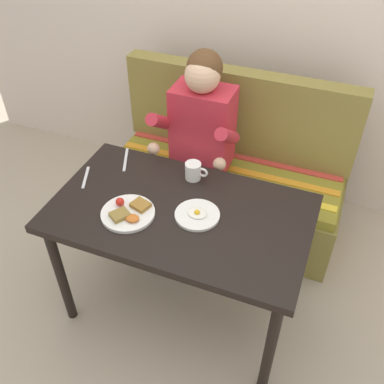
{
  "coord_description": "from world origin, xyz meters",
  "views": [
    {
      "loc": [
        0.59,
        -1.34,
        2.1
      ],
      "look_at": [
        0.0,
        0.15,
        0.72
      ],
      "focal_mm": 40.75,
      "sensor_mm": 36.0,
      "label": 1
    }
  ],
  "objects_px": {
    "fork": "(86,177)",
    "person": "(198,136)",
    "couch": "(227,180)",
    "knife": "(126,160)",
    "coffee_mug": "(194,171)",
    "plate_eggs": "(197,215)",
    "table": "(180,223)",
    "plate_breakfast": "(128,212)"
  },
  "relations": [
    {
      "from": "coffee_mug",
      "to": "knife",
      "type": "distance_m",
      "value": 0.39
    },
    {
      "from": "fork",
      "to": "person",
      "type": "bearing_deg",
      "value": 31.24
    },
    {
      "from": "couch",
      "to": "plate_breakfast",
      "type": "bearing_deg",
      "value": -103.3
    },
    {
      "from": "table",
      "to": "plate_eggs",
      "type": "relative_size",
      "value": 5.83
    },
    {
      "from": "plate_eggs",
      "to": "coffee_mug",
      "type": "height_order",
      "value": "coffee_mug"
    },
    {
      "from": "plate_eggs",
      "to": "knife",
      "type": "xyz_separation_m",
      "value": [
        -0.5,
        0.26,
        -0.01
      ]
    },
    {
      "from": "fork",
      "to": "knife",
      "type": "relative_size",
      "value": 0.85
    },
    {
      "from": "coffee_mug",
      "to": "couch",
      "type": "bearing_deg",
      "value": 86.9
    },
    {
      "from": "person",
      "to": "knife",
      "type": "relative_size",
      "value": 6.06
    },
    {
      "from": "plate_breakfast",
      "to": "plate_eggs",
      "type": "height_order",
      "value": "plate_breakfast"
    },
    {
      "from": "table",
      "to": "knife",
      "type": "xyz_separation_m",
      "value": [
        -0.42,
        0.25,
        0.08
      ]
    },
    {
      "from": "coffee_mug",
      "to": "knife",
      "type": "height_order",
      "value": "coffee_mug"
    },
    {
      "from": "knife",
      "to": "fork",
      "type": "bearing_deg",
      "value": -142.35
    },
    {
      "from": "table",
      "to": "plate_eggs",
      "type": "distance_m",
      "value": 0.13
    },
    {
      "from": "couch",
      "to": "knife",
      "type": "relative_size",
      "value": 7.2
    },
    {
      "from": "plate_eggs",
      "to": "coffee_mug",
      "type": "xyz_separation_m",
      "value": [
        -0.12,
        0.25,
        0.04
      ]
    },
    {
      "from": "plate_eggs",
      "to": "table",
      "type": "bearing_deg",
      "value": 174.97
    },
    {
      "from": "couch",
      "to": "fork",
      "type": "height_order",
      "value": "couch"
    },
    {
      "from": "plate_eggs",
      "to": "coffee_mug",
      "type": "bearing_deg",
      "value": 114.83
    },
    {
      "from": "coffee_mug",
      "to": "table",
      "type": "bearing_deg",
      "value": -83.37
    },
    {
      "from": "plate_breakfast",
      "to": "coffee_mug",
      "type": "bearing_deg",
      "value": 63.27
    },
    {
      "from": "fork",
      "to": "table",
      "type": "bearing_deg",
      "value": -27.49
    },
    {
      "from": "plate_eggs",
      "to": "coffee_mug",
      "type": "distance_m",
      "value": 0.28
    },
    {
      "from": "coffee_mug",
      "to": "fork",
      "type": "height_order",
      "value": "coffee_mug"
    },
    {
      "from": "plate_breakfast",
      "to": "knife",
      "type": "bearing_deg",
      "value": 119.79
    },
    {
      "from": "table",
      "to": "fork",
      "type": "xyz_separation_m",
      "value": [
        -0.53,
        0.05,
        0.08
      ]
    },
    {
      "from": "plate_eggs",
      "to": "couch",
      "type": "bearing_deg",
      "value": 96.48
    },
    {
      "from": "couch",
      "to": "person",
      "type": "distance_m",
      "value": 0.47
    },
    {
      "from": "person",
      "to": "coffee_mug",
      "type": "distance_m",
      "value": 0.36
    },
    {
      "from": "table",
      "to": "fork",
      "type": "relative_size",
      "value": 7.06
    },
    {
      "from": "table",
      "to": "plate_eggs",
      "type": "bearing_deg",
      "value": -5.03
    },
    {
      "from": "coffee_mug",
      "to": "knife",
      "type": "xyz_separation_m",
      "value": [
        -0.39,
        0.01,
        -0.04
      ]
    },
    {
      "from": "plate_breakfast",
      "to": "knife",
      "type": "distance_m",
      "value": 0.42
    },
    {
      "from": "couch",
      "to": "coffee_mug",
      "type": "xyz_separation_m",
      "value": [
        -0.03,
        -0.52,
        0.45
      ]
    },
    {
      "from": "plate_eggs",
      "to": "fork",
      "type": "bearing_deg",
      "value": 175.02
    },
    {
      "from": "table",
      "to": "knife",
      "type": "height_order",
      "value": "knife"
    },
    {
      "from": "table",
      "to": "person",
      "type": "xyz_separation_m",
      "value": [
        -0.13,
        0.59,
        0.09
      ]
    },
    {
      "from": "couch",
      "to": "knife",
      "type": "distance_m",
      "value": 0.77
    },
    {
      "from": "plate_breakfast",
      "to": "fork",
      "type": "xyz_separation_m",
      "value": [
        -0.33,
        0.16,
        -0.01
      ]
    },
    {
      "from": "person",
      "to": "fork",
      "type": "bearing_deg",
      "value": -126.24
    },
    {
      "from": "table",
      "to": "coffee_mug",
      "type": "height_order",
      "value": "coffee_mug"
    },
    {
      "from": "knife",
      "to": "couch",
      "type": "bearing_deg",
      "value": 27.73
    }
  ]
}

